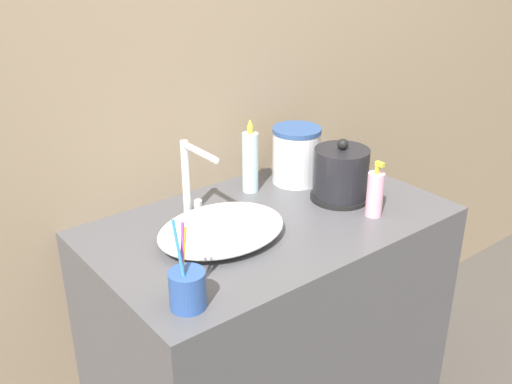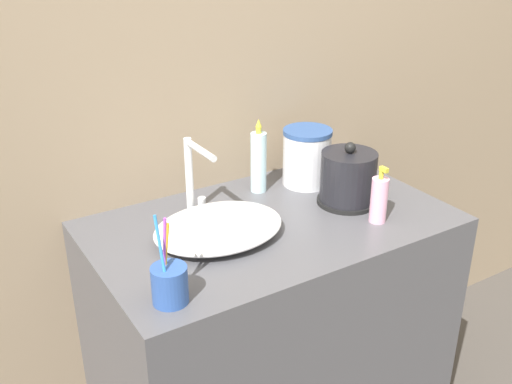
# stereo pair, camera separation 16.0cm
# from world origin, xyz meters

# --- Properties ---
(wall_back) EXTENTS (6.00, 0.04, 2.60)m
(wall_back) POSITION_xyz_m (0.00, 0.62, 1.30)
(wall_back) COLOR gray
(wall_back) RESTS_ON ground_plane
(vanity_counter) EXTENTS (1.00, 0.60, 0.87)m
(vanity_counter) POSITION_xyz_m (0.00, 0.30, 0.43)
(vanity_counter) COLOR #4C4C51
(vanity_counter) RESTS_ON ground_plane
(sink_basin) EXTENTS (0.35, 0.27, 0.06)m
(sink_basin) POSITION_xyz_m (-0.17, 0.29, 0.90)
(sink_basin) COLOR white
(sink_basin) RESTS_ON vanity_counter
(faucet) EXTENTS (0.06, 0.16, 0.23)m
(faucet) POSITION_xyz_m (-0.17, 0.44, 1.00)
(faucet) COLOR silver
(faucet) RESTS_ON vanity_counter
(electric_kettle) EXTENTS (0.18, 0.18, 0.19)m
(electric_kettle) POSITION_xyz_m (0.25, 0.28, 0.94)
(electric_kettle) COLOR black
(electric_kettle) RESTS_ON vanity_counter
(toothbrush_cup) EXTENTS (0.08, 0.08, 0.21)m
(toothbrush_cup) POSITION_xyz_m (-0.40, 0.09, 0.91)
(toothbrush_cup) COLOR #2D519E
(toothbrush_cup) RESTS_ON vanity_counter
(lotion_bottle) EXTENTS (0.05, 0.05, 0.16)m
(lotion_bottle) POSITION_xyz_m (0.25, 0.14, 0.93)
(lotion_bottle) COLOR #EAA8C6
(lotion_bottle) RESTS_ON vanity_counter
(shampoo_bottle) EXTENTS (0.05, 0.05, 0.23)m
(shampoo_bottle) POSITION_xyz_m (0.08, 0.49, 0.97)
(shampoo_bottle) COLOR silver
(shampoo_bottle) RESTS_ON vanity_counter
(water_pitcher) EXTENTS (0.15, 0.15, 0.18)m
(water_pitcher) POSITION_xyz_m (0.23, 0.46, 0.96)
(water_pitcher) COLOR silver
(water_pitcher) RESTS_ON vanity_counter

